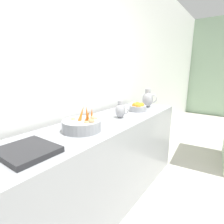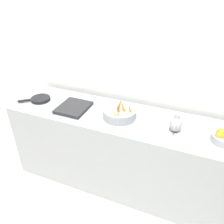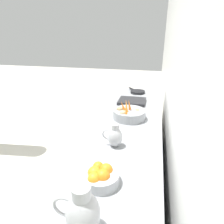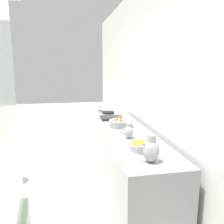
{
  "view_description": "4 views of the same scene",
  "coord_description": "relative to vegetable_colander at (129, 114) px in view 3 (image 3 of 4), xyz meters",
  "views": [
    {
      "loc": [
        -0.45,
        -1.13,
        1.43
      ],
      "look_at": [
        -1.39,
        0.17,
        1.05
      ],
      "focal_mm": 28.33,
      "sensor_mm": 36.0,
      "label": 1
    },
    {
      "loc": [
        0.34,
        0.57,
        2.17
      ],
      "look_at": [
        -1.38,
        -0.14,
        1.04
      ],
      "focal_mm": 37.34,
      "sensor_mm": 36.0,
      "label": 2
    },
    {
      "loc": [
        -1.74,
        1.72,
        1.74
      ],
      "look_at": [
        -1.36,
        0.03,
        1.04
      ],
      "focal_mm": 30.85,
      "sensor_mm": 36.0,
      "label": 3
    },
    {
      "loc": [
        -0.75,
        3.08,
        1.79
      ],
      "look_at": [
        -1.39,
        -0.18,
        1.12
      ],
      "focal_mm": 38.0,
      "sensor_mm": 36.0,
      "label": 4
    }
  ],
  "objects": [
    {
      "name": "metal_pitcher_short",
      "position": [
        0.03,
        0.55,
        0.03
      ],
      "size": [
        0.16,
        0.11,
        0.19
      ],
      "color": "#A3A3A8",
      "rests_on": "prep_counter"
    },
    {
      "name": "ground_plane",
      "position": [
        1.5,
        0.11,
        -0.97
      ],
      "size": [
        16.69,
        16.69,
        0.0
      ],
      "primitive_type": "plane",
      "color": "#B7B2A5"
    },
    {
      "name": "metal_pitcher_tall",
      "position": [
        0.02,
        1.27,
        0.06
      ],
      "size": [
        0.21,
        0.15,
        0.25
      ],
      "color": "#A3A3A8",
      "rests_on": "prep_counter"
    },
    {
      "name": "vegetable_colander",
      "position": [
        0.0,
        0.0,
        0.0
      ],
      "size": [
        0.33,
        0.33,
        0.22
      ],
      "color": "gray",
      "rests_on": "prep_counter"
    },
    {
      "name": "orange_bowl",
      "position": [
        0.03,
        0.96,
        -0.0
      ],
      "size": [
        0.22,
        0.22,
        0.11
      ],
      "color": "#9EA0A5",
      "rests_on": "prep_counter"
    },
    {
      "name": "prep_counter",
      "position": [
        -0.02,
        0.16,
        -0.51
      ],
      "size": [
        0.63,
        2.71,
        0.92
      ],
      "primitive_type": "cube",
      "color": "gray",
      "rests_on": "ground_plane"
    },
    {
      "name": "counter_sink_basin",
      "position": [
        0.03,
        -0.51,
        -0.03
      ],
      "size": [
        0.34,
        0.3,
        0.04
      ],
      "primitive_type": "cube",
      "color": "#232326",
      "rests_on": "prep_counter"
    },
    {
      "name": "tile_wall_left",
      "position": [
        -0.45,
        0.66,
        0.53
      ],
      "size": [
        0.1,
        9.62,
        3.0
      ],
      "primitive_type": "cube",
      "color": "white",
      "rests_on": "ground_plane"
    },
    {
      "name": "skillet_on_counter",
      "position": [
        0.01,
        -0.96,
        -0.03
      ],
      "size": [
        0.27,
        0.3,
        0.03
      ],
      "color": "black",
      "rests_on": "prep_counter"
    }
  ]
}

